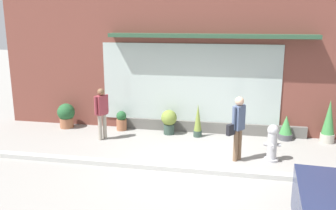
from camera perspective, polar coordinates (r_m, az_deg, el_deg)
ground_plane at (r=9.10m, az=4.57°, el=-9.95°), size 60.00×60.00×0.00m
curb_strip at (r=8.90m, az=4.42°, el=-10.10°), size 14.00×0.24×0.12m
storefront at (r=11.58m, az=6.63°, el=8.11°), size 14.00×0.81×5.18m
fire_hydrant at (r=9.76m, az=16.09°, el=-5.67°), size 0.43×0.40×0.97m
pedestrian_with_handbag at (r=9.42m, az=10.94°, el=-2.97°), size 0.47×0.54×1.70m
pedestrian_passerby at (r=11.08m, az=-10.40°, el=-0.76°), size 0.34×0.45×1.59m
potted_plant_doorstep at (r=12.06m, az=-7.33°, el=-2.44°), size 0.34×0.34×0.65m
potted_plant_window_left at (r=12.68m, az=-15.73°, el=-1.50°), size 0.58×0.58×0.83m
potted_plant_window_right at (r=11.30m, az=4.72°, el=-2.52°), size 0.26×0.26×1.05m
potted_plant_trailing_edge at (r=11.53m, az=0.16°, el=-2.44°), size 0.50×0.50×0.79m
potted_plant_near_hydrant at (r=11.60m, az=18.07°, el=-3.47°), size 0.43×0.43×0.76m
potted_plant_by_entrance at (r=11.70m, az=23.96°, el=-2.49°), size 0.41×0.41×1.30m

